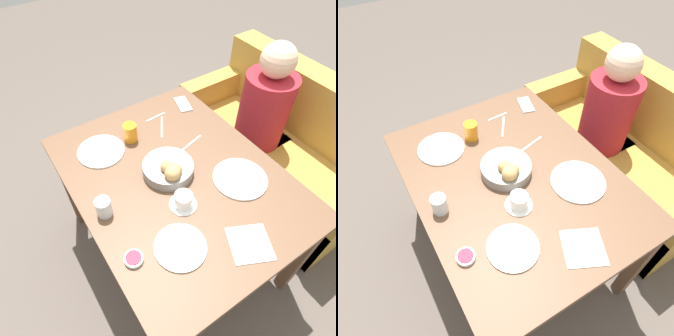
# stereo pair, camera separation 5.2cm
# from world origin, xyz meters

# --- Properties ---
(ground_plane) EXTENTS (10.00, 10.00, 0.00)m
(ground_plane) POSITION_xyz_m (0.00, 0.00, 0.00)
(ground_plane) COLOR #564C44
(dining_table) EXTENTS (1.25, 0.97, 0.77)m
(dining_table) POSITION_xyz_m (0.00, 0.00, 0.67)
(dining_table) COLOR brown
(dining_table) RESTS_ON ground_plane
(couch) EXTENTS (1.45, 0.70, 0.87)m
(couch) POSITION_xyz_m (-0.11, 1.01, 0.31)
(couch) COLOR #B28938
(couch) RESTS_ON ground_plane
(seated_person) EXTENTS (0.33, 0.43, 1.14)m
(seated_person) POSITION_xyz_m (-0.21, 0.86, 0.49)
(seated_person) COLOR #23232D
(seated_person) RESTS_ON ground_plane
(bread_basket) EXTENTS (0.25, 0.25, 0.12)m
(bread_basket) POSITION_xyz_m (-0.03, -0.02, 0.81)
(bread_basket) COLOR gray
(bread_basket) RESTS_ON dining_table
(plate_near_left) EXTENTS (0.25, 0.25, 0.01)m
(plate_near_left) POSITION_xyz_m (-0.36, -0.24, 0.78)
(plate_near_left) COLOR white
(plate_near_left) RESTS_ON dining_table
(plate_near_right) EXTENTS (0.22, 0.22, 0.01)m
(plate_near_right) POSITION_xyz_m (0.33, -0.20, 0.78)
(plate_near_right) COLOR white
(plate_near_right) RESTS_ON dining_table
(plate_far_center) EXTENTS (0.27, 0.27, 0.01)m
(plate_far_center) POSITION_xyz_m (0.19, 0.25, 0.78)
(plate_far_center) COLOR white
(plate_far_center) RESTS_ON dining_table
(juice_glass) EXTENTS (0.07, 0.07, 0.10)m
(juice_glass) POSITION_xyz_m (-0.35, -0.06, 0.82)
(juice_glass) COLOR orange
(juice_glass) RESTS_ON dining_table
(water_tumbler) EXTENTS (0.07, 0.07, 0.09)m
(water_tumbler) POSITION_xyz_m (0.01, -0.39, 0.82)
(water_tumbler) COLOR silver
(water_tumbler) RESTS_ON dining_table
(coffee_cup) EXTENTS (0.13, 0.13, 0.07)m
(coffee_cup) POSITION_xyz_m (0.16, -0.07, 0.80)
(coffee_cup) COLOR white
(coffee_cup) RESTS_ON dining_table
(jam_bowl_berry) EXTENTS (0.08, 0.08, 0.02)m
(jam_bowl_berry) POSITION_xyz_m (0.27, -0.39, 0.78)
(jam_bowl_berry) COLOR white
(jam_bowl_berry) RESTS_ON dining_table
(fork_silver) EXTENTS (0.16, 0.11, 0.00)m
(fork_silver) POSITION_xyz_m (-0.35, 0.14, 0.77)
(fork_silver) COLOR #B7B7BC
(fork_silver) RESTS_ON dining_table
(knife_silver) EXTENTS (0.05, 0.18, 0.00)m
(knife_silver) POSITION_xyz_m (-0.14, 0.19, 0.77)
(knife_silver) COLOR #B7B7BC
(knife_silver) RESTS_ON dining_table
(spoon_coffee) EXTENTS (0.02, 0.13, 0.00)m
(spoon_coffee) POSITION_xyz_m (-0.44, 0.16, 0.77)
(spoon_coffee) COLOR #B7B7BC
(spoon_coffee) RESTS_ON dining_table
(napkin) EXTENTS (0.23, 0.23, 0.00)m
(napkin) POSITION_xyz_m (0.47, 0.05, 0.77)
(napkin) COLOR silver
(napkin) RESTS_ON dining_table
(cell_phone) EXTENTS (0.16, 0.11, 0.01)m
(cell_phone) POSITION_xyz_m (-0.45, 0.36, 0.77)
(cell_phone) COLOR silver
(cell_phone) RESTS_ON dining_table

